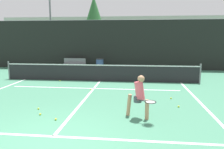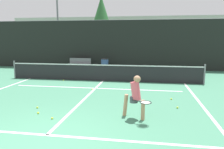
# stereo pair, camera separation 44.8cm
# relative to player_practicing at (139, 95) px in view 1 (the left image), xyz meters

# --- Properties ---
(ground_plane) EXTENTS (100.00, 100.00, 0.00)m
(ground_plane) POSITION_rel_player_practicing_xyz_m (-2.15, -1.96, -0.74)
(ground_plane) COLOR #427F60
(court_baseline_near) EXTENTS (11.00, 0.10, 0.01)m
(court_baseline_near) POSITION_rel_player_practicing_xyz_m (-2.15, -1.56, -0.73)
(court_baseline_near) COLOR white
(court_baseline_near) RESTS_ON ground
(court_service_line) EXTENTS (8.25, 0.10, 0.01)m
(court_service_line) POSITION_rel_player_practicing_xyz_m (-2.15, 3.72, -0.73)
(court_service_line) COLOR white
(court_service_line) RESTS_ON ground
(court_center_mark) EXTENTS (0.10, 7.14, 0.01)m
(court_center_mark) POSITION_rel_player_practicing_xyz_m (-2.15, 2.01, -0.73)
(court_center_mark) COLOR white
(court_center_mark) RESTS_ON ground
(court_sideline_right) EXTENTS (0.10, 8.14, 0.01)m
(court_sideline_right) POSITION_rel_player_practicing_xyz_m (2.36, 2.01, -0.73)
(court_sideline_right) COLOR white
(court_sideline_right) RESTS_ON ground
(net) EXTENTS (11.09, 0.09, 1.07)m
(net) POSITION_rel_player_practicing_xyz_m (-2.15, 5.57, -0.23)
(net) COLOR slate
(net) RESTS_ON ground
(fence_back) EXTENTS (24.00, 0.06, 3.81)m
(fence_back) POSITION_rel_player_practicing_xyz_m (-2.15, 10.54, 1.16)
(fence_back) COLOR black
(fence_back) RESTS_ON ground
(player_practicing) EXTENTS (0.97, 0.87, 1.35)m
(player_practicing) POSITION_rel_player_practicing_xyz_m (0.00, 0.00, 0.00)
(player_practicing) COLOR tan
(player_practicing) RESTS_ON ground
(tennis_ball_scattered_0) EXTENTS (0.07, 0.07, 0.07)m
(tennis_ball_scattered_0) POSITION_rel_player_practicing_xyz_m (-3.15, -0.13, -0.70)
(tennis_ball_scattered_0) COLOR #D1E033
(tennis_ball_scattered_0) RESTS_ON ground
(tennis_ball_scattered_1) EXTENTS (0.07, 0.07, 0.07)m
(tennis_ball_scattered_1) POSITION_rel_player_practicing_xyz_m (-3.45, 0.39, -0.70)
(tennis_ball_scattered_1) COLOR #D1E033
(tennis_ball_scattered_1) RESTS_ON ground
(tennis_ball_scattered_3) EXTENTS (0.07, 0.07, 0.07)m
(tennis_ball_scattered_3) POSITION_rel_player_practicing_xyz_m (1.42, 1.18, -0.70)
(tennis_ball_scattered_3) COLOR #D1E033
(tennis_ball_scattered_3) RESTS_ON ground
(tennis_ball_scattered_4) EXTENTS (0.07, 0.07, 0.07)m
(tennis_ball_scattered_4) POSITION_rel_player_practicing_xyz_m (-2.49, -0.50, -0.70)
(tennis_ball_scattered_4) COLOR #D1E033
(tennis_ball_scattered_4) RESTS_ON ground
(tennis_ball_scattered_5) EXTENTS (0.07, 0.07, 0.07)m
(tennis_ball_scattered_5) POSITION_rel_player_practicing_xyz_m (-4.40, 5.23, -0.70)
(tennis_ball_scattered_5) COLOR #D1E033
(tennis_ball_scattered_5) RESTS_ON ground
(tennis_ball_scattered_6) EXTENTS (0.07, 0.07, 0.07)m
(tennis_ball_scattered_6) POSITION_rel_player_practicing_xyz_m (-2.22, 3.36, -0.70)
(tennis_ball_scattered_6) COLOR #D1E033
(tennis_ball_scattered_6) RESTS_ON ground
(tennis_ball_scattered_7) EXTENTS (0.07, 0.07, 0.07)m
(tennis_ball_scattered_7) POSITION_rel_player_practicing_xyz_m (1.32, 2.25, -0.70)
(tennis_ball_scattered_7) COLOR #D1E033
(tennis_ball_scattered_7) RESTS_ON ground
(courtside_bench) EXTENTS (1.74, 0.42, 0.86)m
(courtside_bench) POSITION_rel_player_practicing_xyz_m (-4.89, 9.90, -0.26)
(courtside_bench) COLOR slate
(courtside_bench) RESTS_ON ground
(trash_bin) EXTENTS (0.58, 0.58, 0.88)m
(trash_bin) POSITION_rel_player_practicing_xyz_m (-2.86, 9.71, -0.30)
(trash_bin) COLOR #384C7F
(trash_bin) RESTS_ON ground
(parked_car) EXTENTS (1.71, 4.69, 1.34)m
(parked_car) POSITION_rel_player_practicing_xyz_m (-2.36, 14.22, -0.17)
(parked_car) COLOR silver
(parked_car) RESTS_ON ground
(floodlight_mast) EXTENTS (1.10, 0.24, 8.53)m
(floodlight_mast) POSITION_rel_player_practicing_xyz_m (-8.17, 13.68, 4.68)
(floodlight_mast) COLOR slate
(floodlight_mast) RESTS_ON ground
(tree_west) EXTENTS (2.68, 2.68, 7.14)m
(tree_west) POSITION_rel_player_practicing_xyz_m (-5.04, 18.96, 4.29)
(tree_west) COLOR brown
(tree_west) RESTS_ON ground
(building_far) EXTENTS (36.00, 2.40, 5.44)m
(building_far) POSITION_rel_player_practicing_xyz_m (-2.15, 26.56, 1.98)
(building_far) COLOR #B2ADA3
(building_far) RESTS_ON ground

